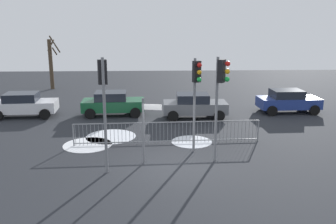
# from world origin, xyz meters

# --- Properties ---
(ground_plane) EXTENTS (60.00, 60.00, 0.00)m
(ground_plane) POSITION_xyz_m (0.00, 0.00, 0.00)
(ground_plane) COLOR #26282D
(traffic_light_rear_left) EXTENTS (0.37, 0.56, 4.40)m
(traffic_light_rear_left) POSITION_xyz_m (-2.51, -0.45, 3.23)
(traffic_light_rear_left) COLOR slate
(traffic_light_rear_left) RESTS_ON ground
(traffic_light_mid_right) EXTENTS (0.50, 0.44, 4.32)m
(traffic_light_mid_right) POSITION_xyz_m (1.98, 0.32, 3.17)
(traffic_light_mid_right) COLOR slate
(traffic_light_mid_right) RESTS_ON ground
(traffic_light_foreground_right) EXTENTS (0.38, 0.55, 4.16)m
(traffic_light_foreground_right) POSITION_xyz_m (1.16, 1.47, 3.05)
(traffic_light_foreground_right) COLOR slate
(traffic_light_foreground_right) RESTS_ON ground
(direction_sign_post) EXTENTS (0.78, 0.19, 2.72)m
(direction_sign_post) POSITION_xyz_m (-1.01, 0.29, 1.54)
(direction_sign_post) COLOR slate
(direction_sign_post) RESTS_ON ground
(pedestrian_guard_railing) EXTENTS (8.85, 0.42, 1.07)m
(pedestrian_guard_railing) POSITION_xyz_m (-0.00, 2.75, 0.55)
(pedestrian_guard_railing) COLOR slate
(pedestrian_guard_railing) RESTS_ON ground
(car_blue_near) EXTENTS (3.85, 2.01, 1.47)m
(car_blue_near) POSITION_xyz_m (7.95, 8.66, 0.77)
(car_blue_near) COLOR navy
(car_blue_near) RESTS_ON ground
(car_green_far) EXTENTS (3.87, 2.06, 1.47)m
(car_green_far) POSITION_xyz_m (-3.18, 8.42, 0.77)
(car_green_far) COLOR #195933
(car_green_far) RESTS_ON ground
(car_grey_trailing) EXTENTS (3.83, 1.98, 1.47)m
(car_grey_trailing) POSITION_xyz_m (1.81, 7.57, 0.77)
(car_grey_trailing) COLOR slate
(car_grey_trailing) RESTS_ON ground
(car_white_mid) EXTENTS (3.91, 2.15, 1.47)m
(car_white_mid) POSITION_xyz_m (-8.57, 8.27, 0.77)
(car_white_mid) COLOR silver
(car_white_mid) RESTS_ON ground
(bare_tree_left) EXTENTS (1.16, 1.25, 4.59)m
(bare_tree_left) POSITION_xyz_m (-9.41, 17.95, 2.29)
(bare_tree_left) COLOR #473828
(bare_tree_left) RESTS_ON ground
(snow_patch_kerb) EXTENTS (2.51, 2.51, 0.01)m
(snow_patch_kerb) POSITION_xyz_m (-2.83, 3.94, 0.01)
(snow_patch_kerb) COLOR white
(snow_patch_kerb) RESTS_ON ground
(snow_patch_island) EXTENTS (1.97, 1.97, 0.01)m
(snow_patch_island) POSITION_xyz_m (1.17, 2.95, 0.01)
(snow_patch_island) COLOR white
(snow_patch_island) RESTS_ON ground
(snow_patch_verge) EXTENTS (2.29, 2.29, 0.01)m
(snow_patch_verge) POSITION_xyz_m (-3.79, 2.69, 0.01)
(snow_patch_verge) COLOR white
(snow_patch_verge) RESTS_ON ground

